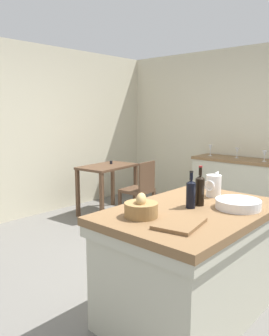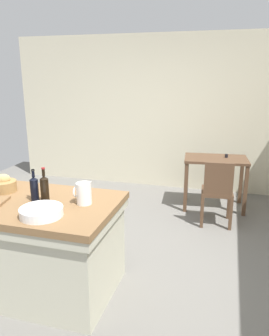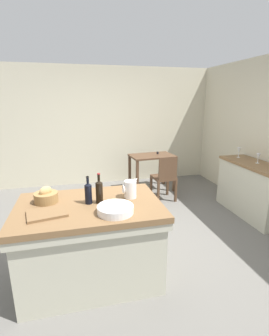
{
  "view_description": "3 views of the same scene",
  "coord_description": "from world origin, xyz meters",
  "px_view_note": "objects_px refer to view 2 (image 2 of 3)",
  "views": [
    {
      "loc": [
        -2.62,
        -2.04,
        1.6
      ],
      "look_at": [
        0.14,
        0.45,
        0.98
      ],
      "focal_mm": 36.26,
      "sensor_mm": 36.0,
      "label": 1
    },
    {
      "loc": [
        1.13,
        -3.09,
        1.95
      ],
      "look_at": [
        0.19,
        0.21,
        0.98
      ],
      "focal_mm": 35.62,
      "sensor_mm": 36.0,
      "label": 2
    },
    {
      "loc": [
        -0.56,
        -3.04,
        1.89
      ],
      "look_at": [
        0.26,
        0.33,
        0.92
      ],
      "focal_mm": 26.32,
      "sensor_mm": 36.0,
      "label": 3
    }
  ],
  "objects_px": {
    "bread_basket": "(4,185)",
    "wooden_chair": "(217,191)",
    "pitcher": "(84,193)",
    "writing_desk": "(215,166)",
    "island_table": "(38,242)",
    "wine_bottle_dark": "(45,189)",
    "wash_bowl": "(41,212)",
    "wine_bottle_amber": "(34,188)"
  },
  "relations": [
    {
      "from": "bread_basket",
      "to": "wooden_chair",
      "type": "bearing_deg",
      "value": 41.22
    },
    {
      "from": "wooden_chair",
      "to": "pitcher",
      "type": "height_order",
      "value": "pitcher"
    },
    {
      "from": "writing_desk",
      "to": "island_table",
      "type": "bearing_deg",
      "value": -120.37
    },
    {
      "from": "writing_desk",
      "to": "wine_bottle_dark",
      "type": "height_order",
      "value": "wine_bottle_dark"
    },
    {
      "from": "wash_bowl",
      "to": "wine_bottle_dark",
      "type": "relative_size",
      "value": 1.08
    },
    {
      "from": "pitcher",
      "to": "bread_basket",
      "type": "xyz_separation_m",
      "value": [
        -0.86,
        0.08,
        -0.04
      ]
    },
    {
      "from": "bread_basket",
      "to": "wine_bottle_amber",
      "type": "height_order",
      "value": "wine_bottle_amber"
    },
    {
      "from": "island_table",
      "to": "wine_bottle_amber",
      "type": "xyz_separation_m",
      "value": [
        -0.0,
        0.02,
        0.52
      ]
    },
    {
      "from": "island_table",
      "to": "bread_basket",
      "type": "relative_size",
      "value": 6.13
    },
    {
      "from": "writing_desk",
      "to": "wine_bottle_amber",
      "type": "height_order",
      "value": "wine_bottle_amber"
    },
    {
      "from": "wash_bowl",
      "to": "bread_basket",
      "type": "distance_m",
      "value": 0.77
    },
    {
      "from": "wash_bowl",
      "to": "island_table",
      "type": "bearing_deg",
      "value": 131.41
    },
    {
      "from": "wine_bottle_amber",
      "to": "bread_basket",
      "type": "bearing_deg",
      "value": 162.19
    },
    {
      "from": "wooden_chair",
      "to": "island_table",
      "type": "bearing_deg",
      "value": -129.31
    },
    {
      "from": "writing_desk",
      "to": "bread_basket",
      "type": "relative_size",
      "value": 4.01
    },
    {
      "from": "island_table",
      "to": "wine_bottle_amber",
      "type": "bearing_deg",
      "value": 91.82
    },
    {
      "from": "writing_desk",
      "to": "bread_basket",
      "type": "distance_m",
      "value": 3.0
    },
    {
      "from": "pitcher",
      "to": "bread_basket",
      "type": "distance_m",
      "value": 0.87
    },
    {
      "from": "pitcher",
      "to": "wine_bottle_amber",
      "type": "relative_size",
      "value": 0.8
    },
    {
      "from": "writing_desk",
      "to": "bread_basket",
      "type": "bearing_deg",
      "value": -128.89
    },
    {
      "from": "wash_bowl",
      "to": "bread_basket",
      "type": "bearing_deg",
      "value": 147.61
    },
    {
      "from": "wooden_chair",
      "to": "wine_bottle_amber",
      "type": "relative_size",
      "value": 3.1
    },
    {
      "from": "bread_basket",
      "to": "pitcher",
      "type": "bearing_deg",
      "value": -5.43
    },
    {
      "from": "pitcher",
      "to": "writing_desk",
      "type": "bearing_deg",
      "value": 67.26
    },
    {
      "from": "writing_desk",
      "to": "wine_bottle_dark",
      "type": "distance_m",
      "value": 2.83
    },
    {
      "from": "island_table",
      "to": "wine_bottle_amber",
      "type": "height_order",
      "value": "wine_bottle_amber"
    },
    {
      "from": "wash_bowl",
      "to": "wine_bottle_amber",
      "type": "distance_m",
      "value": 0.37
    },
    {
      "from": "wooden_chair",
      "to": "pitcher",
      "type": "relative_size",
      "value": 3.87
    },
    {
      "from": "pitcher",
      "to": "wine_bottle_amber",
      "type": "xyz_separation_m",
      "value": [
        -0.44,
        -0.05,
        0.02
      ]
    },
    {
      "from": "island_table",
      "to": "wine_bottle_dark",
      "type": "bearing_deg",
      "value": 3.24
    },
    {
      "from": "island_table",
      "to": "wash_bowl",
      "type": "xyz_separation_m",
      "value": [
        0.23,
        -0.26,
        0.44
      ]
    },
    {
      "from": "wooden_chair",
      "to": "wash_bowl",
      "type": "xyz_separation_m",
      "value": [
        -1.29,
        -2.11,
        0.42
      ]
    },
    {
      "from": "bread_basket",
      "to": "island_table",
      "type": "bearing_deg",
      "value": -20.02
    },
    {
      "from": "wash_bowl",
      "to": "wine_bottle_amber",
      "type": "xyz_separation_m",
      "value": [
        -0.23,
        0.28,
        0.08
      ]
    },
    {
      "from": "writing_desk",
      "to": "wine_bottle_dark",
      "type": "xyz_separation_m",
      "value": [
        -1.34,
        -2.47,
        0.36
      ]
    },
    {
      "from": "wooden_chair",
      "to": "wine_bottle_dark",
      "type": "xyz_separation_m",
      "value": [
        -1.41,
        -1.84,
        0.52
      ]
    },
    {
      "from": "wine_bottle_amber",
      "to": "pitcher",
      "type": "bearing_deg",
      "value": 6.83
    },
    {
      "from": "wooden_chair",
      "to": "bread_basket",
      "type": "height_order",
      "value": "bread_basket"
    },
    {
      "from": "wooden_chair",
      "to": "pitcher",
      "type": "distance_m",
      "value": 2.13
    },
    {
      "from": "island_table",
      "to": "wooden_chair",
      "type": "bearing_deg",
      "value": 50.69
    },
    {
      "from": "wooden_chair",
      "to": "wash_bowl",
      "type": "distance_m",
      "value": 2.51
    },
    {
      "from": "island_table",
      "to": "wash_bowl",
      "type": "distance_m",
      "value": 0.56
    }
  ]
}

